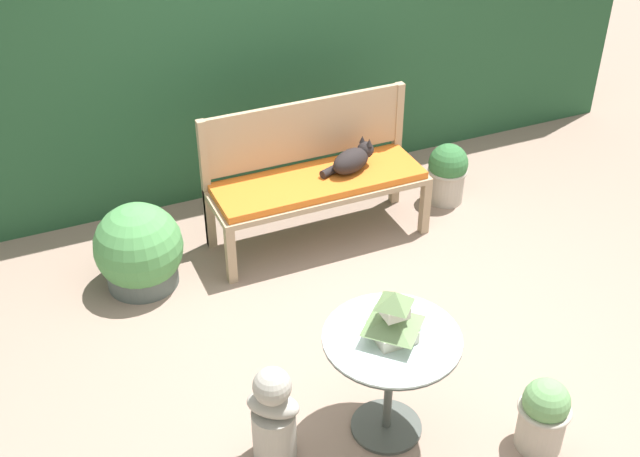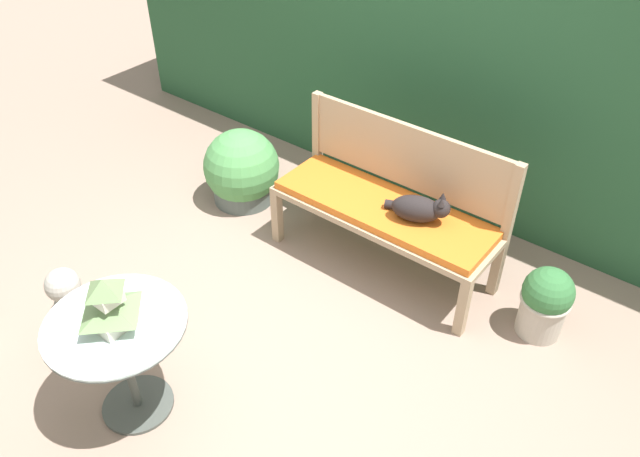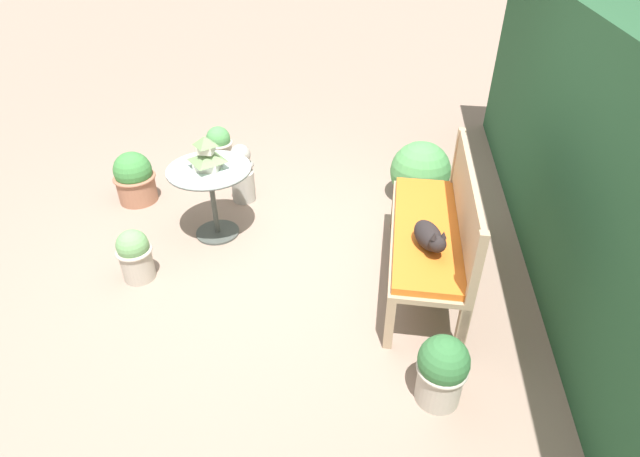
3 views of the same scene
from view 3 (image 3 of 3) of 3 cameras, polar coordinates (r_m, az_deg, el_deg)
The scene contains 13 objects.
ground at distance 4.12m, azimuth -3.25°, elevation -3.85°, with size 30.00×30.00×0.00m, color gray.
foliage_hedge_back at distance 3.87m, azimuth 31.58°, elevation 4.80°, with size 6.40×0.75×1.91m, color #234C2D.
garden_bench at distance 3.76m, azimuth 12.04°, elevation -0.64°, with size 1.51×0.51×0.50m.
bench_backrest at distance 3.64m, azimuth 16.23°, elevation 2.44°, with size 1.51×0.06×0.97m.
cat at distance 3.46m, azimuth 12.43°, elevation -0.90°, with size 0.42×0.26×0.21m.
patio_table at distance 4.27m, azimuth -12.37°, elevation 5.10°, with size 0.69×0.69×0.65m.
pagoda_birdhouse at distance 4.16m, azimuth -12.80°, elevation 8.21°, with size 0.26×0.26×0.28m.
garden_bust at distance 4.86m, azimuth -8.89°, elevation 6.11°, with size 0.31×0.29×0.58m.
potted_plant_table_far at distance 4.08m, azimuth -20.40°, elevation -2.81°, with size 0.28×0.28×0.43m.
potted_plant_bench_left at distance 5.48m, azimuth -11.42°, elevation 8.94°, with size 0.30×0.30×0.50m.
potted_plant_hedge_corner at distance 5.13m, azimuth -20.44°, elevation 5.41°, with size 0.40×0.40×0.51m.
potted_plant_patio_mid at distance 4.94m, azimuth 11.34°, elevation 6.05°, with size 0.58×0.58×0.58m.
potted_plant_table_near at distance 3.07m, azimuth 13.76°, elevation -15.42°, with size 0.30×0.30×0.47m.
Camera 3 is at (3.16, 0.71, 2.54)m, focal length 28.00 mm.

